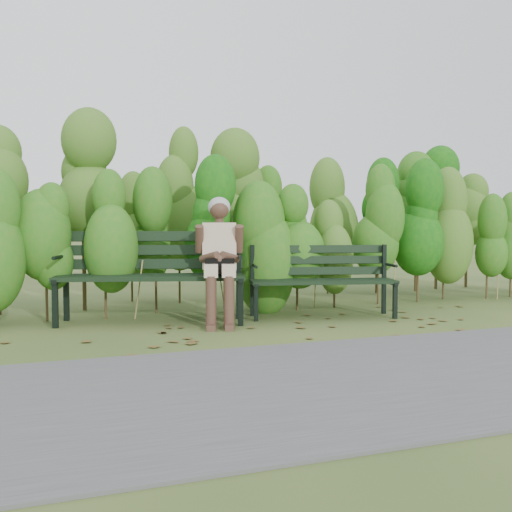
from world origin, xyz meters
name	(u,v)px	position (x,y,z in m)	size (l,w,h in m)	color
ground	(267,328)	(0.00, 0.00, 0.00)	(80.00, 80.00, 0.00)	#384D23
footpath	(378,376)	(0.00, -2.20, 0.01)	(60.00, 2.50, 0.01)	#474749
hedge_band	(217,213)	(0.00, 1.86, 1.26)	(11.04, 1.67, 2.42)	#47381E
leaf_litter	(251,331)	(-0.23, -0.12, 0.00)	(5.79, 2.14, 0.01)	brown
bench_left	(152,268)	(-1.07, 0.84, 0.61)	(2.17, 1.21, 1.03)	black
bench_right	(321,274)	(0.90, 0.55, 0.50)	(1.79, 0.95, 0.86)	black
seated_woman	(219,251)	(-0.40, 0.43, 0.81)	(0.58, 0.84, 1.41)	beige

